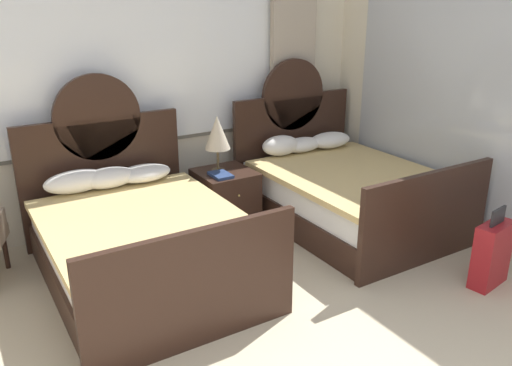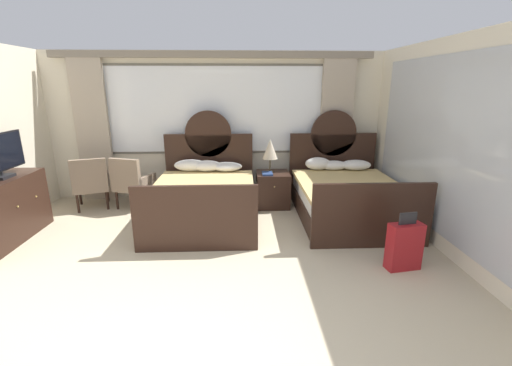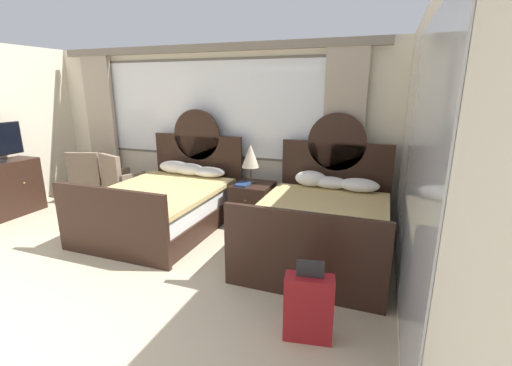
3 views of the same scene
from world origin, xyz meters
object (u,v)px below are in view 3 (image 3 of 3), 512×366
(book_on_nightstand, at_px, (243,184))
(suitcase_on_floor, at_px, (309,307))
(table_lamp_on_nightstand, at_px, (251,156))
(armchair_by_window_left, at_px, (120,178))
(bed_near_mirror, at_px, (322,223))
(bed_near_window, at_px, (166,203))
(nightstand_between_beds, at_px, (253,203))
(armchair_by_window_centre, at_px, (89,175))

(book_on_nightstand, distance_m, suitcase_on_floor, 2.62)
(suitcase_on_floor, bearing_deg, table_lamp_on_nightstand, 121.09)
(table_lamp_on_nightstand, xyz_separation_m, armchair_by_window_left, (-2.43, -0.06, -0.53))
(bed_near_mirror, bearing_deg, bed_near_window, 179.96)
(nightstand_between_beds, distance_m, armchair_by_window_centre, 3.19)
(bed_near_mirror, bearing_deg, table_lamp_on_nightstand, 152.28)
(book_on_nightstand, bearing_deg, armchair_by_window_centre, 178.01)
(armchair_by_window_left, bearing_deg, table_lamp_on_nightstand, 1.35)
(bed_near_window, height_order, table_lamp_on_nightstand, bed_near_window)
(nightstand_between_beds, distance_m, table_lamp_on_nightstand, 0.72)
(book_on_nightstand, bearing_deg, suitcase_on_floor, -55.94)
(bed_near_window, relative_size, book_on_nightstand, 8.42)
(nightstand_between_beds, bearing_deg, suitcase_on_floor, -59.31)
(bed_near_mirror, bearing_deg, book_on_nightstand, 159.62)
(nightstand_between_beds, xyz_separation_m, table_lamp_on_nightstand, (-0.05, 0.05, 0.72))
(bed_near_mirror, height_order, nightstand_between_beds, bed_near_mirror)
(table_lamp_on_nightstand, relative_size, suitcase_on_floor, 0.83)
(armchair_by_window_left, bearing_deg, armchair_by_window_centre, 179.99)
(bed_near_mirror, bearing_deg, nightstand_between_beds, 153.15)
(armchair_by_window_left, distance_m, suitcase_on_floor, 4.45)
(bed_near_window, xyz_separation_m, book_on_nightstand, (1.05, 0.47, 0.27))
(nightstand_between_beds, bearing_deg, armchair_by_window_left, -179.81)
(bed_near_window, height_order, nightstand_between_beds, bed_near_window)
(armchair_by_window_left, bearing_deg, book_on_nightstand, -2.58)
(bed_near_mirror, xyz_separation_m, nightstand_between_beds, (-1.16, 0.58, -0.05))
(bed_near_mirror, height_order, book_on_nightstand, bed_near_mirror)
(bed_near_window, bearing_deg, armchair_by_window_centre, 164.15)
(table_lamp_on_nightstand, bearing_deg, armchair_by_window_left, -178.65)
(table_lamp_on_nightstand, distance_m, suitcase_on_floor, 2.80)
(armchair_by_window_left, relative_size, suitcase_on_floor, 1.30)
(armchair_by_window_left, height_order, armchair_by_window_centre, same)
(book_on_nightstand, xyz_separation_m, armchair_by_window_centre, (-3.07, 0.11, -0.14))
(bed_near_window, height_order, book_on_nightstand, bed_near_window)
(bed_near_window, distance_m, bed_near_mirror, 2.31)
(bed_near_window, bearing_deg, table_lamp_on_nightstand, 29.77)
(bed_near_mirror, relative_size, table_lamp_on_nightstand, 3.71)
(bed_near_mirror, distance_m, armchair_by_window_left, 3.68)
(bed_near_window, distance_m, armchair_by_window_centre, 2.11)
(bed_near_window, xyz_separation_m, table_lamp_on_nightstand, (1.10, 0.63, 0.66))
(nightstand_between_beds, relative_size, table_lamp_on_nightstand, 1.04)
(bed_near_mirror, xyz_separation_m, armchair_by_window_left, (-3.63, 0.58, 0.13))
(nightstand_between_beds, xyz_separation_m, armchair_by_window_left, (-2.48, -0.01, 0.18))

